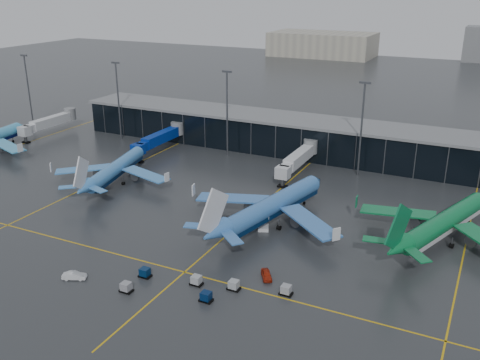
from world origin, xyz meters
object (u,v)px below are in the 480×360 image
at_px(mobile_airstair, 263,226).
at_px(service_van_red, 266,275).
at_px(airliner_aer_lingus, 447,211).
at_px(service_van_white, 74,276).
at_px(airliner_klm_near, 274,194).
at_px(baggage_carts, 198,286).
at_px(airliner_arkefly, 115,160).

height_order(mobile_airstair, service_van_red, mobile_airstair).
distance_m(airliner_aer_lingus, service_van_white, 72.72).
bearing_deg(service_van_white, airliner_klm_near, -56.14).
distance_m(airliner_klm_near, baggage_carts, 31.12).
relative_size(service_van_red, service_van_white, 0.96).
bearing_deg(baggage_carts, mobile_airstair, 89.17).
bearing_deg(airliner_aer_lingus, mobile_airstair, -141.90).
xyz_separation_m(airliner_arkefly, mobile_airstair, (46.23, -9.22, -5.08)).
distance_m(airliner_klm_near, mobile_airstair, 7.11).
bearing_deg(airliner_klm_near, airliner_arkefly, -174.46).
xyz_separation_m(airliner_klm_near, baggage_carts, (-1.04, -30.53, -5.96)).
relative_size(airliner_arkefly, mobile_airstair, 10.02).
bearing_deg(mobile_airstair, airliner_aer_lingus, -4.49).
height_order(airliner_aer_lingus, service_van_white, airliner_aer_lingus).
xyz_separation_m(baggage_carts, service_van_white, (-21.45, -6.79, -0.06)).
height_order(airliner_aer_lingus, mobile_airstair, airliner_aer_lingus).
distance_m(airliner_arkefly, service_van_white, 49.45).
relative_size(airliner_aer_lingus, service_van_red, 10.35).
bearing_deg(airliner_klm_near, service_van_red, -57.96).
bearing_deg(baggage_carts, airliner_arkefly, 141.92).
relative_size(airliner_klm_near, airliner_aer_lingus, 1.04).
relative_size(airliner_arkefly, airliner_klm_near, 0.87).
xyz_separation_m(airliner_aer_lingus, service_van_red, (-26.32, -29.72, -5.74)).
xyz_separation_m(airliner_arkefly, service_van_red, (54.85, -27.37, -5.16)).
xyz_separation_m(mobile_airstair, service_van_white, (-21.84, -33.49, -0.07)).
xyz_separation_m(airliner_arkefly, airliner_aer_lingus, (81.17, 2.35, 0.58)).
height_order(airliner_klm_near, airliner_aer_lingus, airliner_klm_near).
xyz_separation_m(mobile_airstair, service_van_red, (8.63, -18.15, -0.08)).
distance_m(baggage_carts, service_van_white, 22.50).
relative_size(baggage_carts, service_van_white, 6.38).
bearing_deg(service_van_red, airliner_arkefly, 120.85).
bearing_deg(mobile_airstair, airliner_arkefly, 145.89).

